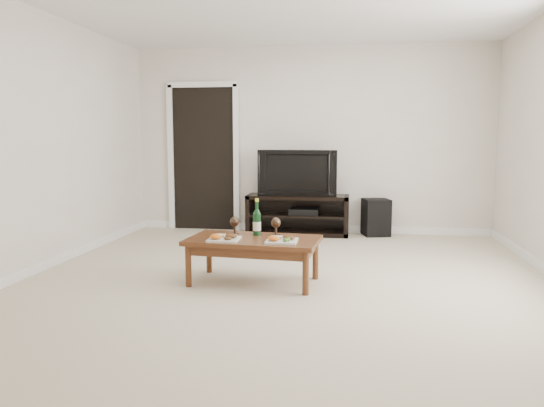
{
  "coord_description": "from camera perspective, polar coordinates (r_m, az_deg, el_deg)",
  "views": [
    {
      "loc": [
        0.59,
        -4.74,
        1.34
      ],
      "look_at": [
        -0.18,
        0.32,
        0.7
      ],
      "focal_mm": 35.0,
      "sensor_mm": 36.0,
      "label": 1
    }
  ],
  "objects": [
    {
      "name": "doorway",
      "position": [
        7.78,
        -7.37,
        4.75
      ],
      "size": [
        0.9,
        0.02,
        2.05
      ],
      "primitive_type": "cube",
      "color": "black",
      "rests_on": "ground"
    },
    {
      "name": "media_console",
      "position": [
        7.35,
        2.78,
        -1.21
      ],
      "size": [
        1.4,
        0.45,
        0.55
      ],
      "primitive_type": "cube",
      "color": "black",
      "rests_on": "ground"
    },
    {
      "name": "av_receiver",
      "position": [
        7.33,
        3.46,
        -0.85
      ],
      "size": [
        0.4,
        0.3,
        0.08
      ],
      "primitive_type": "cube",
      "rotation": [
        0.0,
        0.0,
        0.0
      ],
      "color": "black",
      "rests_on": "media_console"
    },
    {
      "name": "plate_right",
      "position": [
        4.7,
        1.06,
        -3.74
      ],
      "size": [
        0.27,
        0.27,
        0.07
      ],
      "primitive_type": "cube",
      "color": "white",
      "rests_on": "coffee_table"
    },
    {
      "name": "wine_bottle",
      "position": [
        5.0,
        -1.64,
        -1.45
      ],
      "size": [
        0.07,
        0.07,
        0.35
      ],
      "primitive_type": "cylinder",
      "color": "#0E3416",
      "rests_on": "coffee_table"
    },
    {
      "name": "television",
      "position": [
        7.29,
        2.81,
        3.35
      ],
      "size": [
        1.08,
        0.17,
        0.62
      ],
      "primitive_type": "imported",
      "rotation": [
        0.0,
        0.0,
        -0.03
      ],
      "color": "black",
      "rests_on": "media_console"
    },
    {
      "name": "goblet_left",
      "position": [
        5.08,
        -4.03,
        -2.35
      ],
      "size": [
        0.09,
        0.09,
        0.17
      ],
      "primitive_type": null,
      "color": "#3C2C20",
      "rests_on": "coffee_table"
    },
    {
      "name": "plate_left",
      "position": [
        4.8,
        -5.17,
        -3.54
      ],
      "size": [
        0.27,
        0.27,
        0.07
      ],
      "primitive_type": "cube",
      "color": "white",
      "rests_on": "coffee_table"
    },
    {
      "name": "coffee_table",
      "position": [
        4.92,
        -1.99,
        -6.15
      ],
      "size": [
        1.24,
        0.75,
        0.42
      ],
      "primitive_type": "cube",
      "rotation": [
        0.0,
        0.0,
        -0.09
      ],
      "color": "#5B3219",
      "rests_on": "ground"
    },
    {
      "name": "goblet_right",
      "position": [
        5.01,
        0.43,
        -2.46
      ],
      "size": [
        0.09,
        0.09,
        0.17
      ],
      "primitive_type": null,
      "color": "#3C2C20",
      "rests_on": "coffee_table"
    },
    {
      "name": "floor",
      "position": [
        4.96,
        1.49,
        -8.54
      ],
      "size": [
        5.5,
        5.5,
        0.0
      ],
      "primitive_type": "plane",
      "color": "#C0B29A",
      "rests_on": "ground"
    },
    {
      "name": "subwoofer",
      "position": [
        7.41,
        11.12,
        -1.46
      ],
      "size": [
        0.41,
        0.41,
        0.5
      ],
      "primitive_type": "cube",
      "rotation": [
        0.0,
        0.0,
        0.26
      ],
      "color": "black",
      "rests_on": "ground"
    },
    {
      "name": "back_wall",
      "position": [
        7.53,
        4.16,
        6.8
      ],
      "size": [
        5.0,
        0.04,
        2.6
      ],
      "primitive_type": "cube",
      "color": "silver",
      "rests_on": "ground"
    }
  ]
}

